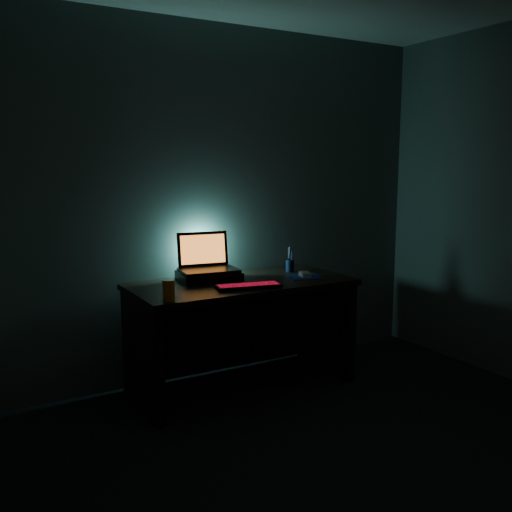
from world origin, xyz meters
The scene contains 10 objects.
room centered at (0.00, 0.00, 1.25)m, with size 3.50×4.00×2.50m.
desk centered at (0.00, 1.67, 0.49)m, with size 1.50×0.70×0.75m.
riser centered at (-0.17, 1.77, 0.78)m, with size 0.40×0.30×0.06m, color black.
laptop centered at (-0.17, 1.82, 0.87)m, with size 0.41×0.33×0.26m.
keyboard centered at (-0.06, 1.41, 0.76)m, with size 0.43×0.21×0.03m.
mousepad centered at (0.46, 1.53, 0.75)m, with size 0.22×0.20×0.00m, color navy.
mouse centered at (0.46, 1.53, 0.77)m, with size 0.06×0.10×0.03m, color #97979C.
pen_cup centered at (0.48, 1.76, 0.79)m, with size 0.06×0.06×0.09m, color black.
juice_glass centered at (-0.63, 1.34, 0.81)m, with size 0.07×0.07×0.12m, color orange.
router centered at (-0.28, 1.73, 0.78)m, with size 0.19×0.17×0.05m.
Camera 1 is at (-1.79, -1.70, 1.53)m, focal length 40.00 mm.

